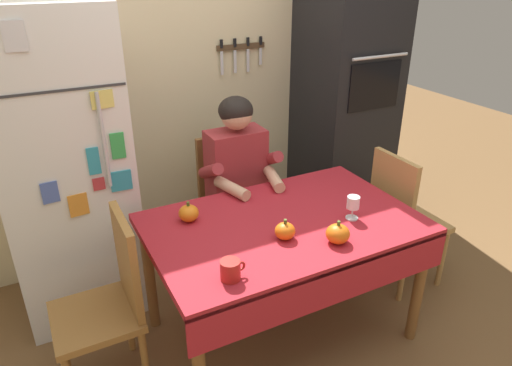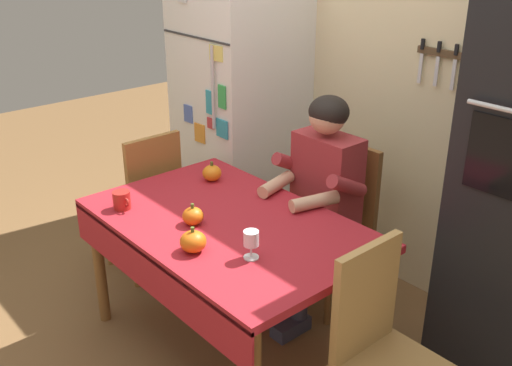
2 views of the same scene
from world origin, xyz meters
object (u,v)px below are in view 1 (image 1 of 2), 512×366
refrigerator (64,168)px  chair_left_side (110,299)px  chair_behind_person (229,198)px  seated_person (241,178)px  pumpkin_medium (189,213)px  pumpkin_small (285,231)px  chair_right_side (401,215)px  coffee_mug (231,270)px  pumpkin_large (338,234)px  wine_glass (353,204)px  dining_table (285,237)px  wall_oven (345,97)px

refrigerator → chair_left_side: refrigerator is taller
chair_behind_person → chair_left_side: same height
seated_person → chair_left_side: bearing=-152.0°
pumpkin_medium → pumpkin_small: 0.52m
refrigerator → chair_behind_person: refrigerator is taller
refrigerator → chair_right_side: 2.06m
coffee_mug → refrigerator: bearing=113.2°
refrigerator → chair_right_side: refrigerator is taller
refrigerator → chair_left_side: size_ratio=1.94×
coffee_mug → chair_left_side: bearing=138.6°
pumpkin_large → pumpkin_small: 0.25m
chair_left_side → coffee_mug: (0.45, -0.40, 0.27)m
chair_behind_person → chair_left_side: bearing=-143.8°
seated_person → chair_right_side: seated_person is taller
chair_behind_person → seated_person: seated_person is taller
seated_person → wine_glass: (0.30, -0.72, 0.09)m
wine_glass → pumpkin_large: size_ratio=1.10×
refrigerator → seated_person: refrigerator is taller
chair_left_side → chair_right_side: bearing=-0.9°
refrigerator → chair_left_side: bearing=-86.4°
dining_table → chair_right_side: bearing=4.9°
wine_glass → pumpkin_large: wine_glass is taller
pumpkin_small → coffee_mug: bearing=-155.3°
seated_person → pumpkin_medium: seated_person is taller
wall_oven → chair_left_side: bearing=-157.3°
refrigerator → seated_person: (0.98, -0.28, -0.16)m
chair_behind_person → seated_person: 0.29m
coffee_mug → pumpkin_large: size_ratio=0.99×
chair_left_side → seated_person: bearing=28.0°
chair_behind_person → chair_right_side: same height
chair_right_side → pumpkin_medium: 1.37m
pumpkin_large → pumpkin_small: size_ratio=1.10×
chair_left_side → refrigerator: bearing=93.6°
dining_table → chair_behind_person: chair_behind_person is taller
refrigerator → wall_oven: size_ratio=0.86×
dining_table → wine_glass: bearing=-19.2°
chair_behind_person → pumpkin_small: bearing=-97.0°
wine_glass → chair_behind_person: bearing=108.3°
seated_person → chair_left_side: (-0.93, -0.50, -0.23)m
seated_person → pumpkin_large: seated_person is taller
coffee_mug → wine_glass: (0.78, 0.18, 0.04)m
seated_person → pumpkin_large: size_ratio=10.67×
chair_behind_person → pumpkin_small: (-0.11, -0.92, 0.27)m
dining_table → pumpkin_small: bearing=-122.6°
dining_table → seated_person: bearing=86.8°
refrigerator → dining_table: bearing=-42.9°
dining_table → chair_left_side: 0.92m
wine_glass → pumpkin_medium: 0.86m
chair_left_side → wine_glass: (1.24, -0.22, 0.31)m
wall_oven → chair_behind_person: bearing=-172.7°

